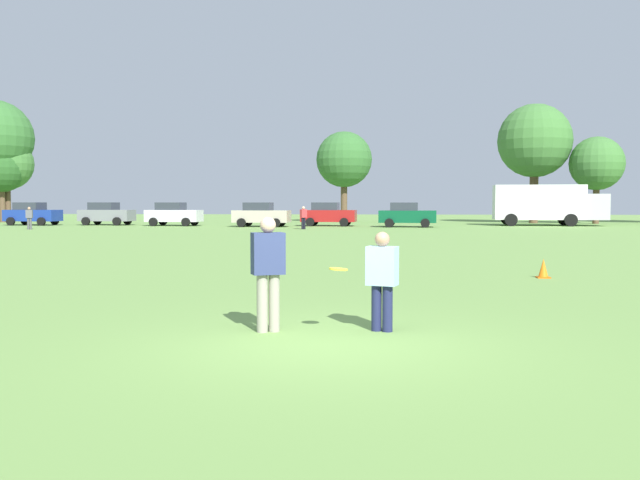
{
  "coord_description": "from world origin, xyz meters",
  "views": [
    {
      "loc": [
        0.67,
        -9.15,
        1.91
      ],
      "look_at": [
        -0.34,
        3.78,
        1.19
      ],
      "focal_mm": 38.96,
      "sensor_mm": 36.0,
      "label": 1
    }
  ],
  "objects_px": {
    "parked_car_near_left": "(32,214)",
    "parked_car_near_right": "(328,214)",
    "player_defender": "(382,276)",
    "parked_car_center": "(173,214)",
    "box_truck": "(547,203)",
    "parked_car_mid_right": "(261,214)",
    "player_thrower": "(268,267)",
    "parked_car_far_right": "(407,215)",
    "traffic_cone": "(543,269)",
    "bystander_far_jogger": "(29,217)",
    "bystander_sideline_watcher": "(303,216)",
    "parked_car_mid_left": "(106,214)",
    "frisbee": "(338,269)"
  },
  "relations": [
    {
      "from": "player_thrower",
      "to": "player_defender",
      "type": "distance_m",
      "value": 1.67
    },
    {
      "from": "parked_car_center",
      "to": "parked_car_mid_right",
      "type": "xyz_separation_m",
      "value": [
        7.12,
        -1.41,
        0.0
      ]
    },
    {
      "from": "parked_car_mid_right",
      "to": "bystander_sideline_watcher",
      "type": "xyz_separation_m",
      "value": [
        3.66,
        -4.38,
        -0.04
      ]
    },
    {
      "from": "parked_car_near_left",
      "to": "parked_car_far_right",
      "type": "relative_size",
      "value": 1.0
    },
    {
      "from": "player_defender",
      "to": "parked_car_near_right",
      "type": "xyz_separation_m",
      "value": [
        -3.68,
        43.37,
        0.11
      ]
    },
    {
      "from": "parked_car_near_left",
      "to": "parked_car_near_right",
      "type": "relative_size",
      "value": 1.0
    },
    {
      "from": "frisbee",
      "to": "box_truck",
      "type": "distance_m",
      "value": 47.7
    },
    {
      "from": "parked_car_mid_left",
      "to": "box_truck",
      "type": "relative_size",
      "value": 0.5
    },
    {
      "from": "frisbee",
      "to": "bystander_sideline_watcher",
      "type": "distance_m",
      "value": 37.53
    },
    {
      "from": "parked_car_center",
      "to": "parked_car_near_right",
      "type": "height_order",
      "value": "same"
    },
    {
      "from": "frisbee",
      "to": "bystander_far_jogger",
      "type": "distance_m",
      "value": 42.11
    },
    {
      "from": "parked_car_center",
      "to": "bystander_far_jogger",
      "type": "height_order",
      "value": "parked_car_center"
    },
    {
      "from": "parked_car_near_left",
      "to": "parked_car_near_right",
      "type": "bearing_deg",
      "value": 0.32
    },
    {
      "from": "frisbee",
      "to": "parked_car_center",
      "type": "distance_m",
      "value": 45.63
    },
    {
      "from": "parked_car_mid_left",
      "to": "bystander_sideline_watcher",
      "type": "height_order",
      "value": "parked_car_mid_left"
    },
    {
      "from": "player_thrower",
      "to": "parked_car_near_left",
      "type": "height_order",
      "value": "parked_car_near_left"
    },
    {
      "from": "frisbee",
      "to": "parked_car_mid_right",
      "type": "relative_size",
      "value": 0.06
    },
    {
      "from": "player_thrower",
      "to": "parked_car_mid_left",
      "type": "distance_m",
      "value": 48.45
    },
    {
      "from": "player_defender",
      "to": "parked_car_mid_left",
      "type": "distance_m",
      "value": 48.99
    },
    {
      "from": "parked_car_near_left",
      "to": "parked_car_near_right",
      "type": "height_order",
      "value": "same"
    },
    {
      "from": "player_thrower",
      "to": "parked_car_mid_right",
      "type": "bearing_deg",
      "value": 99.49
    },
    {
      "from": "player_thrower",
      "to": "bystander_sideline_watcher",
      "type": "xyz_separation_m",
      "value": [
        -3.28,
        37.16,
        -0.06
      ]
    },
    {
      "from": "parked_car_mid_left",
      "to": "parked_car_mid_right",
      "type": "bearing_deg",
      "value": -11.48
    },
    {
      "from": "player_defender",
      "to": "parked_car_near_left",
      "type": "xyz_separation_m",
      "value": [
        -27.36,
        43.24,
        0.11
      ]
    },
    {
      "from": "player_thrower",
      "to": "traffic_cone",
      "type": "relative_size",
      "value": 3.51
    },
    {
      "from": "parked_car_mid_left",
      "to": "parked_car_mid_right",
      "type": "height_order",
      "value": "same"
    },
    {
      "from": "parked_car_center",
      "to": "parked_car_near_right",
      "type": "bearing_deg",
      "value": 2.93
    },
    {
      "from": "player_thrower",
      "to": "parked_car_mid_right",
      "type": "relative_size",
      "value": 0.39
    },
    {
      "from": "player_thrower",
      "to": "parked_car_near_left",
      "type": "distance_m",
      "value": 50.46
    },
    {
      "from": "parked_car_near_right",
      "to": "player_defender",
      "type": "bearing_deg",
      "value": -85.15
    },
    {
      "from": "traffic_cone",
      "to": "bystander_far_jogger",
      "type": "height_order",
      "value": "bystander_far_jogger"
    },
    {
      "from": "parked_car_near_left",
      "to": "parked_car_mid_right",
      "type": "distance_m",
      "value": 18.85
    },
    {
      "from": "traffic_cone",
      "to": "parked_car_mid_left",
      "type": "relative_size",
      "value": 0.11
    },
    {
      "from": "bystander_sideline_watcher",
      "to": "parked_car_center",
      "type": "bearing_deg",
      "value": 151.77
    },
    {
      "from": "parked_car_near_right",
      "to": "parked_car_far_right",
      "type": "xyz_separation_m",
      "value": [
        5.97,
        -1.82,
        0.0
      ]
    },
    {
      "from": "traffic_cone",
      "to": "bystander_far_jogger",
      "type": "relative_size",
      "value": 0.31
    },
    {
      "from": "parked_car_near_left",
      "to": "parked_car_far_right",
      "type": "distance_m",
      "value": 29.69
    },
    {
      "from": "player_thrower",
      "to": "player_defender",
      "type": "xyz_separation_m",
      "value": [
        1.66,
        0.18,
        -0.13
      ]
    },
    {
      "from": "bystander_sideline_watcher",
      "to": "parked_car_mid_left",
      "type": "bearing_deg",
      "value": 157.14
    },
    {
      "from": "parked_car_mid_left",
      "to": "parked_car_near_right",
      "type": "xyz_separation_m",
      "value": [
        17.89,
        -0.61,
        0.0
      ]
    },
    {
      "from": "parked_car_center",
      "to": "box_truck",
      "type": "height_order",
      "value": "box_truck"
    },
    {
      "from": "parked_car_near_left",
      "to": "bystander_far_jogger",
      "type": "height_order",
      "value": "parked_car_near_left"
    },
    {
      "from": "traffic_cone",
      "to": "parked_car_center",
      "type": "bearing_deg",
      "value": 119.29
    },
    {
      "from": "parked_car_mid_left",
      "to": "player_defender",
      "type": "bearing_deg",
      "value": -63.87
    },
    {
      "from": "player_thrower",
      "to": "bystander_far_jogger",
      "type": "height_order",
      "value": "player_thrower"
    },
    {
      "from": "traffic_cone",
      "to": "parked_car_far_right",
      "type": "height_order",
      "value": "parked_car_far_right"
    },
    {
      "from": "frisbee",
      "to": "traffic_cone",
      "type": "relative_size",
      "value": 0.57
    },
    {
      "from": "player_thrower",
      "to": "player_defender",
      "type": "height_order",
      "value": "player_thrower"
    },
    {
      "from": "parked_car_center",
      "to": "box_truck",
      "type": "bearing_deg",
      "value": 5.0
    },
    {
      "from": "parked_car_far_right",
      "to": "bystander_sideline_watcher",
      "type": "distance_m",
      "value": 8.56
    }
  ]
}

